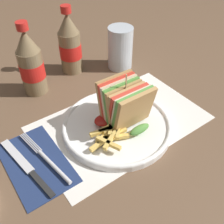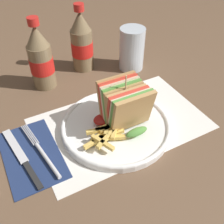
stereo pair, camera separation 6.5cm
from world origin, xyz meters
TOP-DOWN VIEW (x-y plane):
  - ground_plane at (0.00, 0.00)m, footprint 4.00×4.00m
  - placemat at (0.01, 0.03)m, footprint 0.43×0.26m
  - plate_main at (-0.01, 0.02)m, footprint 0.27×0.27m
  - club_sandwich at (0.01, 0.02)m, footprint 0.10×0.12m
  - fries_pile at (-0.05, -0.01)m, footprint 0.11×0.11m
  - ketchup_blob at (-0.04, 0.04)m, footprint 0.04×0.04m
  - napkin at (-0.22, 0.04)m, footprint 0.12×0.20m
  - fork at (-0.20, 0.02)m, footprint 0.04×0.19m
  - knife at (-0.24, 0.04)m, footprint 0.04×0.20m
  - coke_bottle_near at (-0.11, 0.29)m, footprint 0.07×0.07m
  - coke_bottle_far at (0.03, 0.32)m, footprint 0.07×0.07m
  - glass_near at (0.17, 0.25)m, footprint 0.08×0.08m

SIDE VIEW (x-z plane):
  - ground_plane at x=0.00m, z-range 0.00..0.00m
  - placemat at x=0.01m, z-range 0.00..0.00m
  - napkin at x=-0.22m, z-range 0.00..0.00m
  - knife at x=-0.24m, z-range 0.00..0.01m
  - fork at x=-0.20m, z-range 0.00..0.01m
  - plate_main at x=-0.01m, z-range 0.00..0.02m
  - ketchup_blob at x=-0.04m, z-range 0.02..0.04m
  - fries_pile at x=-0.05m, z-range 0.02..0.04m
  - glass_near at x=0.17m, z-range 0.00..0.14m
  - club_sandwich at x=0.01m, z-range 0.00..0.14m
  - coke_bottle_near at x=-0.11m, z-range -0.01..0.19m
  - coke_bottle_far at x=0.03m, z-range -0.01..0.19m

